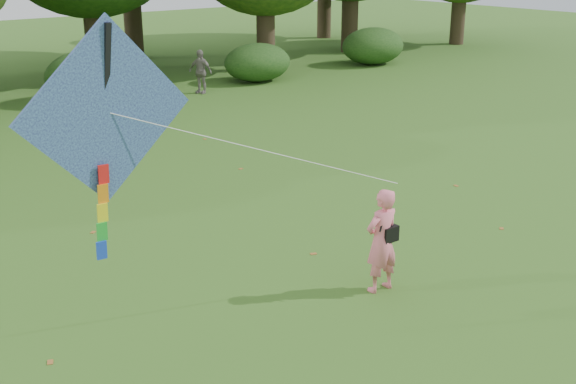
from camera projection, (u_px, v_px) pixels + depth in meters
ground at (393, 307)px, 11.40m from camera, size 100.00×100.00×0.00m
man_kite_flyer at (382, 241)px, 11.69m from camera, size 0.65×0.44×1.76m
bystander_right at (200, 72)px, 27.50m from camera, size 0.80×1.05×1.66m
crossbody_bag at (388, 233)px, 11.70m from camera, size 0.43×0.20×0.70m
flying_kite at (107, 116)px, 9.13m from camera, size 5.64×1.24×3.22m
fallen_leaves at (208, 218)px, 15.11m from camera, size 10.84×12.36×0.01m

